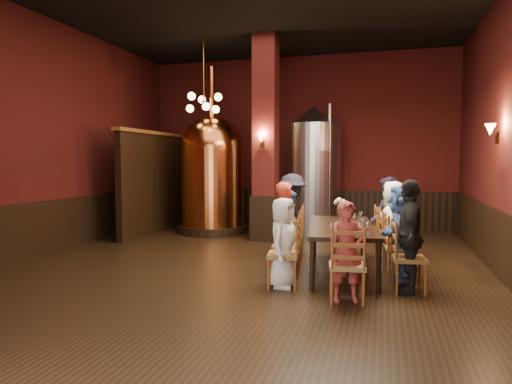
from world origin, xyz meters
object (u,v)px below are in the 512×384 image
(person_0, at_px, (283,243))
(steel_vessel, at_px, (314,170))
(copper_kettle, at_px, (212,173))
(person_1, at_px, (287,229))
(dining_table, at_px, (342,229))
(rose_vase, at_px, (340,204))
(person_2, at_px, (289,228))

(person_0, bearing_deg, steel_vessel, 11.40)
(copper_kettle, relative_size, steel_vessel, 1.31)
(person_1, bearing_deg, dining_table, -63.22)
(person_1, bearing_deg, steel_vessel, 0.86)
(person_1, relative_size, rose_vase, 3.98)
(person_1, xyz_separation_m, person_2, (-0.09, 0.65, -0.08))
(dining_table, distance_m, person_0, 1.31)
(dining_table, bearing_deg, rose_vase, 89.48)
(person_2, height_order, rose_vase, person_2)
(person_2, height_order, steel_vessel, steel_vessel)
(person_0, height_order, copper_kettle, copper_kettle)
(person_0, height_order, rose_vase, person_0)
(person_0, relative_size, person_2, 0.99)
(copper_kettle, bearing_deg, person_1, -54.32)
(person_0, distance_m, person_1, 0.68)
(steel_vessel, bearing_deg, rose_vase, -72.54)
(person_0, xyz_separation_m, person_1, (-0.09, 0.66, 0.09))
(steel_vessel, bearing_deg, person_1, -87.11)
(copper_kettle, height_order, rose_vase, copper_kettle)
(dining_table, bearing_deg, copper_kettle, 129.20)
(copper_kettle, xyz_separation_m, steel_vessel, (2.41, 0.61, 0.07))
(copper_kettle, relative_size, rose_vase, 11.14)
(person_1, height_order, copper_kettle, copper_kettle)
(person_1, xyz_separation_m, rose_vase, (0.68, 1.43, 0.27))
(person_0, xyz_separation_m, steel_vessel, (-0.30, 4.93, 0.91))
(dining_table, distance_m, steel_vessel, 4.05)
(person_0, bearing_deg, copper_kettle, 40.00)
(dining_table, relative_size, person_1, 1.74)
(dining_table, relative_size, person_0, 2.00)
(person_0, relative_size, steel_vessel, 0.41)
(dining_table, bearing_deg, steel_vessel, 97.25)
(dining_table, height_order, rose_vase, rose_vase)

